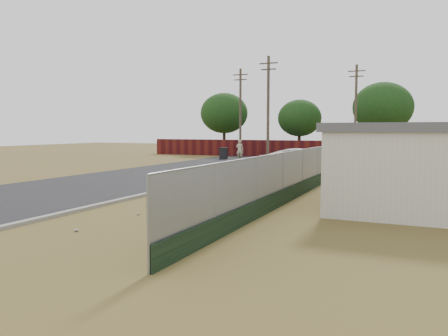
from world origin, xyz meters
The scene contains 12 objects.
ground centered at (0.00, 0.00, 0.00)m, with size 120.00×120.00×0.00m, color brown.
street centered at (-6.76, 8.05, 0.02)m, with size 15.10×60.00×0.12m.
chainlink_fence centered at (3.12, 1.03, 0.80)m, with size 0.10×27.06×2.02m.
privacy_fence centered at (-6.00, 25.00, 0.90)m, with size 30.00×0.12×1.80m, color #4D1410.
utility_poles centered at (-3.67, 20.67, 4.69)m, with size 12.60×8.24×9.00m.
horizon_trees centered at (0.84, 23.56, 4.63)m, with size 33.32×31.94×7.78m.
fire_hydrant centered at (2.64, -7.73, 0.41)m, with size 0.40×0.40×0.87m.
mailbox centered at (-1.16, 1.38, 1.03)m, with size 0.21×0.56×1.30m.
pickup_truck centered at (-0.56, 13.90, 0.73)m, with size 2.41×5.23×1.45m, color white.
pedestrian centered at (-8.02, 19.50, 0.97)m, with size 0.71×0.47×1.95m, color tan.
trash_bin centered at (-9.78, 19.62, 0.59)m, with size 0.86×0.85×1.15m.
scattered_litter centered at (-0.01, -3.14, 0.04)m, with size 1.95×14.60×0.07m.
Camera 1 is at (7.98, -19.07, 2.87)m, focal length 35.00 mm.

